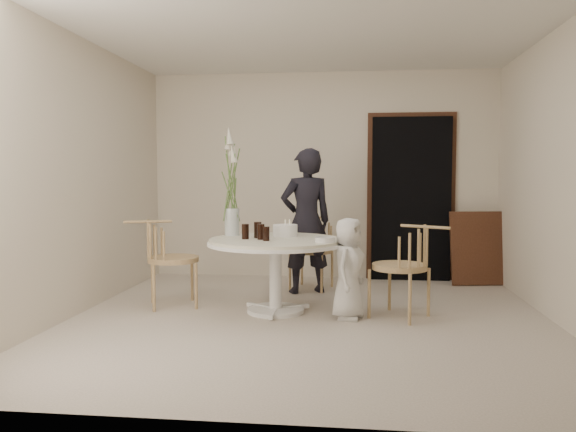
# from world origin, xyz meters

# --- Properties ---
(ground) EXTENTS (4.50, 4.50, 0.00)m
(ground) POSITION_xyz_m (0.00, 0.00, 0.00)
(ground) COLOR beige
(ground) RESTS_ON ground
(room_shell) EXTENTS (4.50, 4.50, 4.50)m
(room_shell) POSITION_xyz_m (0.00, 0.00, 1.62)
(room_shell) COLOR white
(room_shell) RESTS_ON ground
(doorway) EXTENTS (1.00, 0.10, 2.10)m
(doorway) POSITION_xyz_m (1.15, 2.19, 1.05)
(doorway) COLOR black
(doorway) RESTS_ON ground
(door_trim) EXTENTS (1.12, 0.03, 2.22)m
(door_trim) POSITION_xyz_m (1.15, 2.23, 1.11)
(door_trim) COLOR #532D1C
(door_trim) RESTS_ON ground
(table) EXTENTS (1.33, 1.33, 0.73)m
(table) POSITION_xyz_m (-0.35, 0.25, 0.62)
(table) COLOR white
(table) RESTS_ON ground
(picture_frame) EXTENTS (0.71, 0.32, 0.91)m
(picture_frame) POSITION_xyz_m (1.95, 1.95, 0.45)
(picture_frame) COLOR #532D1C
(picture_frame) RESTS_ON ground
(chair_far) EXTENTS (0.56, 0.58, 0.85)m
(chair_far) POSITION_xyz_m (-0.05, 1.56, 0.55)
(chair_far) COLOR tan
(chair_far) RESTS_ON ground
(chair_right) EXTENTS (0.68, 0.66, 0.90)m
(chair_right) POSITION_xyz_m (0.95, 0.12, 0.58)
(chair_right) COLOR tan
(chair_right) RESTS_ON ground
(chair_left) EXTENTS (0.65, 0.62, 0.90)m
(chair_left) POSITION_xyz_m (-1.55, 0.35, 0.58)
(chair_left) COLOR tan
(chair_left) RESTS_ON ground
(girl) EXTENTS (0.71, 0.60, 1.66)m
(girl) POSITION_xyz_m (-0.13, 1.23, 0.83)
(girl) COLOR black
(girl) RESTS_ON ground
(boy) EXTENTS (0.43, 0.53, 0.95)m
(boy) POSITION_xyz_m (0.36, 0.08, 0.48)
(boy) COLOR white
(boy) RESTS_ON ground
(birthday_cake) EXTENTS (0.25, 0.25, 0.17)m
(birthday_cake) POSITION_xyz_m (-0.28, 0.48, 0.79)
(birthday_cake) COLOR white
(birthday_cake) RESTS_ON table
(cola_tumbler_a) EXTENTS (0.08, 0.08, 0.15)m
(cola_tumbler_a) POSITION_xyz_m (-0.48, 0.17, 0.81)
(cola_tumbler_a) COLOR black
(cola_tumbler_a) RESTS_ON table
(cola_tumbler_b) EXTENTS (0.07, 0.07, 0.14)m
(cola_tumbler_b) POSITION_xyz_m (-0.41, 0.07, 0.80)
(cola_tumbler_b) COLOR black
(cola_tumbler_b) RESTS_ON table
(cola_tumbler_c) EXTENTS (0.08, 0.08, 0.15)m
(cola_tumbler_c) POSITION_xyz_m (-0.64, 0.18, 0.80)
(cola_tumbler_c) COLOR black
(cola_tumbler_c) RESTS_ON table
(cola_tumbler_d) EXTENTS (0.09, 0.09, 0.16)m
(cola_tumbler_d) POSITION_xyz_m (-0.54, 0.31, 0.81)
(cola_tumbler_d) COLOR black
(cola_tumbler_d) RESTS_ON table
(plate_stack) EXTENTS (0.20, 0.20, 0.05)m
(plate_stack) POSITION_xyz_m (0.14, 0.01, 0.75)
(plate_stack) COLOR white
(plate_stack) RESTS_ON table
(flower_vase) EXTENTS (0.15, 0.15, 1.12)m
(flower_vase) POSITION_xyz_m (-0.84, 0.50, 1.19)
(flower_vase) COLOR silver
(flower_vase) RESTS_ON table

